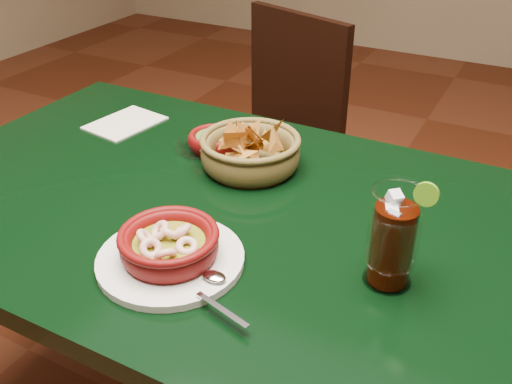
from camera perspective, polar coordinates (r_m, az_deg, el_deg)
The scene contains 8 objects.
dining_table at distance 1.17m, azimuth -5.64°, elevation -4.56°, with size 1.20×0.80×0.75m.
dining_chair at distance 1.85m, azimuth 1.30°, elevation 4.53°, with size 0.53×0.53×0.91m.
shrimp_plate at distance 0.93m, azimuth -8.63°, elevation -5.54°, with size 0.31×0.24×0.07m.
chip_basket at distance 1.19m, azimuth -0.57°, elevation 4.10°, with size 0.24×0.24×0.14m.
guacamole_ramekin at distance 1.28m, azimuth -4.22°, elevation 5.19°, with size 0.13×0.13×0.05m.
cola_drink at distance 0.88m, azimuth 13.53°, elevation -4.55°, with size 0.16×0.16×0.19m.
glass_ashtray at distance 1.28m, azimuth -5.59°, elevation 4.75°, with size 0.12×0.12×0.03m.
paper_menu at distance 1.44m, azimuth -12.96°, elevation 6.74°, with size 0.15×0.19×0.00m.
Camera 1 is at (0.54, -0.78, 1.33)m, focal length 40.00 mm.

